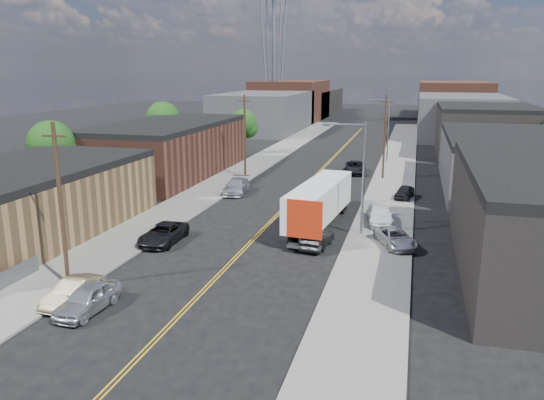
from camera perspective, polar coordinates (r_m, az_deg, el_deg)
The scene contains 32 objects.
ground at distance 77.83m, azimuth 6.32°, elevation 4.27°, with size 260.00×260.00×0.00m, color black.
centerline at distance 63.30m, azimuth 4.19°, elevation 2.10°, with size 0.32×120.00×0.01m, color gold.
sidewalk_left at distance 65.71m, azimuth -3.97°, elevation 2.60°, with size 5.00×140.00×0.15m, color slate.
sidewalk_right at distance 62.24m, azimuth 12.81°, elevation 1.65°, with size 5.00×140.00×0.15m, color slate.
warehouse_tan at distance 46.15m, azimuth -25.41°, elevation -0.12°, with size 12.00×22.00×5.60m.
warehouse_brown at distance 67.51m, azimuth -11.16°, elevation 5.46°, with size 12.00×26.00×6.60m.
industrial_right_b at distance 63.49m, azimuth 24.35°, elevation 3.73°, with size 14.00×24.00×6.10m.
industrial_right_c at distance 88.93m, azimuth 21.90°, elevation 7.03°, with size 14.00×22.00×7.60m.
skyline_left_a at distance 115.64m, azimuth -0.81°, elevation 9.48°, with size 16.00×30.00×8.00m, color #39393C.
skyline_right_a at distance 111.53m, azimuth 19.60°, elevation 8.53°, with size 16.00×30.00×8.00m, color #39393C.
skyline_left_b at distance 139.73m, azimuth 2.05°, elevation 10.65°, with size 16.00×26.00×10.00m, color #4F2A1F.
skyline_right_b at distance 136.35m, azimuth 18.91°, elevation 9.84°, with size 16.00×26.00×10.00m, color #4F2A1F.
skyline_left_c at distance 159.33m, azimuth 3.71°, elevation 10.49°, with size 16.00×40.00×7.00m, color black.
skyline_right_c at distance 156.37m, azimuth 18.45°, elevation 9.75°, with size 16.00×40.00×7.00m, color black.
streetlight_near at distance 41.76m, azimuth 9.29°, elevation 3.26°, with size 3.39×0.25×9.00m.
streetlight_far at distance 76.35m, azimuth 12.12°, elevation 7.90°, with size 3.39×0.25×9.00m.
utility_pole_left_near at distance 33.54m, azimuth -21.77°, elevation -0.51°, with size 1.60×0.26×10.00m.
utility_pole_left_far at distance 64.50m, azimuth -2.94°, elevation 6.96°, with size 1.60×0.26×10.00m.
utility_pole_right at distance 64.43m, azimuth 12.02°, elevation 6.67°, with size 1.60×0.26×10.00m.
tree_left_near at distance 58.59m, azimuth -22.58°, elevation 5.25°, with size 4.85×4.76×7.91m.
tree_left_mid at distance 79.66m, azimuth -11.61°, elevation 8.27°, with size 5.10×5.04×8.37m.
tree_left_far at distance 82.39m, azimuth -3.08°, elevation 8.07°, with size 4.35×4.20×6.97m.
semi_truck at distance 44.71m, azimuth 5.46°, elevation 0.07°, with size 3.69×15.41×3.98m.
car_left_a at distance 31.02m, azimuth -19.21°, elevation -9.98°, with size 1.79×4.44×1.51m, color #B5B9BA.
car_left_b at distance 32.34m, azimuth -20.58°, elevation -9.23°, with size 1.47×4.21×1.39m, color #827A55.
car_left_c at distance 41.29m, azimuth -11.61°, elevation -3.55°, with size 2.41×5.23×1.45m, color black.
car_left_d at distance 56.56m, azimuth -3.87°, elevation 1.49°, with size 2.19×5.39×1.56m, color #ACAEB1.
car_right_oncoming at distance 39.47m, azimuth 4.90°, elevation -4.20°, with size 1.44×4.13×1.36m, color black.
car_right_lot_a at distance 40.36m, azimuth 13.12°, elevation -3.94°, with size 2.14×4.64×1.29m, color #B3B4B8.
car_right_lot_b at distance 45.92m, azimuth 11.51°, elevation -1.59°, with size 2.02×4.96×1.44m, color white.
car_right_lot_c at distance 55.44m, azimuth 14.07°, elevation 0.84°, with size 1.50×3.72×1.27m, color black.
car_ahead_truck at distance 68.20m, azimuth 8.87°, elevation 3.48°, with size 2.55×5.52×1.53m, color black.
Camera 1 is at (11.69, -15.86, 12.91)m, focal length 35.00 mm.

